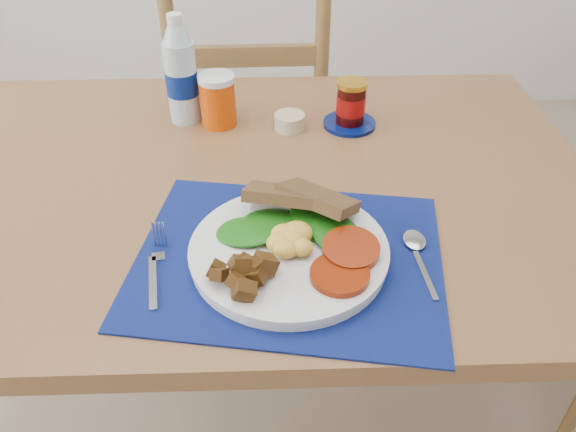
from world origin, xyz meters
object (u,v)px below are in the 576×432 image
object	(u,v)px
chair_far	(250,92)
jam_on_saucer	(351,106)
water_bottle	(181,76)
breakfast_plate	(285,248)
juice_glass	(218,102)

from	to	relation	value
chair_far	jam_on_saucer	size ratio (longest dim) A/B	10.71
water_bottle	jam_on_saucer	xyz separation A→B (m)	(0.36, -0.04, -0.06)
chair_far	water_bottle	bearing A→B (deg)	72.27
chair_far	jam_on_saucer	bearing A→B (deg)	115.31
breakfast_plate	juice_glass	size ratio (longest dim) A/B	2.90
breakfast_plate	juice_glass	world-z (taller)	juice_glass
water_bottle	jam_on_saucer	bearing A→B (deg)	-6.43
breakfast_plate	water_bottle	bearing A→B (deg)	135.25
chair_far	water_bottle	world-z (taller)	chair_far
chair_far	juice_glass	world-z (taller)	chair_far
water_bottle	chair_far	bearing A→B (deg)	73.49
water_bottle	juice_glass	bearing A→B (deg)	-17.37
breakfast_plate	jam_on_saucer	xyz separation A→B (m)	(0.15, 0.43, 0.02)
chair_far	water_bottle	distance (m)	0.51
chair_far	juice_glass	bearing A→B (deg)	82.33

